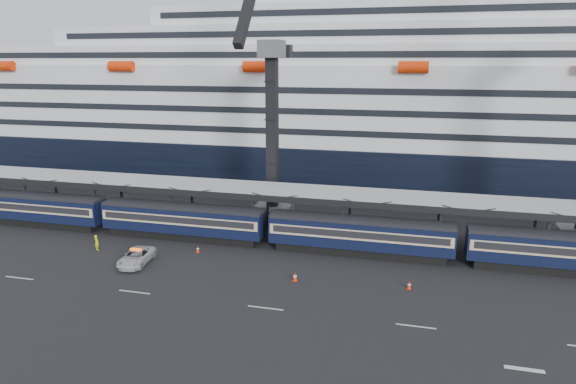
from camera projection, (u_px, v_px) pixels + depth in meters
The scene contains 11 objects.
ground at pixel (441, 306), 42.41m from camera, with size 260.00×260.00×0.00m, color black.
lane_markings at pixel (566, 353), 35.53m from camera, with size 111.00×4.27×0.02m.
train at pixel (393, 237), 52.36m from camera, with size 133.05×3.00×4.05m.
canopy at pixel (441, 201), 54.23m from camera, with size 130.00×6.25×5.53m.
cruise_ship at pixel (431, 107), 82.73m from camera, with size 214.09×28.84×34.00m.
crane_dark_near at pixel (271, 127), 61.70m from camera, with size 4.50×17.75×35.08m.
pickup_truck at pixel (136, 257), 51.01m from camera, with size 2.40×5.20×1.45m, color #B0B3B8.
worker at pixel (97, 242), 54.73m from camera, with size 0.61×0.40×1.68m, color yellow.
traffic_cone_b at pixel (198, 249), 54.19m from camera, with size 0.37×0.37×0.74m.
traffic_cone_c at pixel (295, 277), 47.13m from camera, with size 0.43×0.43×0.85m.
traffic_cone_d at pixel (409, 285), 45.45m from camera, with size 0.38×0.38×0.77m.
Camera 1 is at (-2.65, -40.67, 19.70)m, focal length 32.00 mm.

